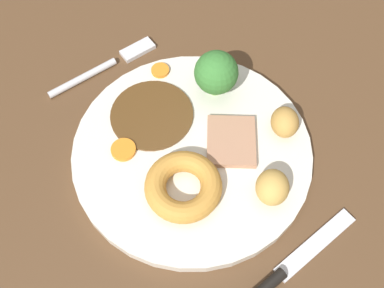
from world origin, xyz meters
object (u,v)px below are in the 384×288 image
yorkshire_pudding (183,186)px  carrot_coin_front (123,150)px  broccoli_floret (216,73)px  knife (276,279)px  roast_potato_right (285,122)px  meat_slice_main (231,141)px  fork (106,66)px  carrot_coin_back (160,70)px  roast_potato_left (272,187)px  dinner_plate (192,151)px

yorkshire_pudding → carrot_coin_front: size_ratio=2.92×
yorkshire_pudding → broccoli_floret: size_ratio=1.35×
yorkshire_pudding → knife: size_ratio=0.45×
broccoli_floret → roast_potato_right: bearing=14.5°
meat_slice_main → carrot_coin_front: bearing=-124.9°
carrot_coin_front → fork: carrot_coin_front is taller
roast_potato_right → carrot_coin_front: (-9.45, -15.84, -1.34)cm
meat_slice_main → carrot_coin_back: (-13.37, 0.13, -0.17)cm
roast_potato_left → fork: bearing=-173.1°
carrot_coin_back → meat_slice_main: bearing=-0.6°
carrot_coin_back → knife: bearing=-13.8°
carrot_coin_front → broccoli_floret: size_ratio=0.46×
knife → dinner_plate: bearing=81.6°
yorkshire_pudding → fork: 20.90cm
dinner_plate → fork: dinner_plate is taller
carrot_coin_back → fork: size_ratio=0.15×
roast_potato_left → carrot_coin_front: size_ratio=1.39×
broccoli_floret → knife: (20.81, -10.03, -4.41)cm
dinner_plate → carrot_coin_front: size_ratio=9.62×
yorkshire_pudding → carrot_coin_front: (-8.14, -2.10, -0.91)cm
carrot_coin_front → fork: size_ratio=0.19×
roast_potato_left → carrot_coin_back: roast_potato_left is taller
yorkshire_pudding → knife: bearing=5.9°
carrot_coin_back → broccoli_floret: broccoli_floret is taller
roast_potato_left → roast_potato_right: size_ratio=1.05×
dinner_plate → fork: bearing=-178.7°
carrot_coin_front → meat_slice_main: bearing=55.1°
meat_slice_main → roast_potato_right: bearing=67.0°
roast_potato_right → yorkshire_pudding: bearing=-95.5°
dinner_plate → fork: (-17.01, -0.38, -0.31)cm
roast_potato_left → broccoli_floret: size_ratio=0.64×
meat_slice_main → carrot_coin_front: meat_slice_main is taller
carrot_coin_front → broccoli_floret: broccoli_floret is taller
yorkshire_pudding → knife: yorkshire_pudding is taller
dinner_plate → carrot_coin_front: carrot_coin_front is taller
roast_potato_left → carrot_coin_front: roast_potato_left is taller
meat_slice_main → roast_potato_left: size_ratio=1.64×
carrot_coin_back → yorkshire_pudding: bearing=-29.0°
yorkshire_pudding → roast_potato_right: bearing=84.5°
roast_potato_right → broccoli_floret: bearing=-165.5°
roast_potato_right → fork: bearing=-155.2°
fork → meat_slice_main: bearing=-73.7°
meat_slice_main → broccoli_floret: bearing=152.9°
carrot_coin_front → yorkshire_pudding: bearing=14.4°
fork → carrot_coin_front: bearing=-111.2°
roast_potato_left → knife: 9.12cm
carrot_coin_front → roast_potato_left: bearing=32.1°
dinner_plate → roast_potato_left: 10.36cm
broccoli_floret → fork: size_ratio=0.40×
dinner_plate → fork: size_ratio=1.78×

